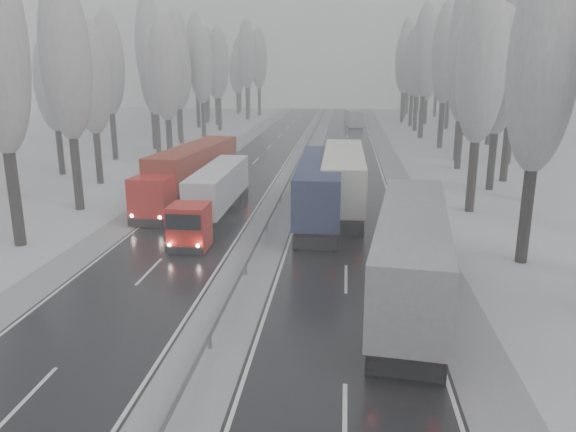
% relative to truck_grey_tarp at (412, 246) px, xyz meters
% --- Properties ---
extents(ground, '(260.00, 260.00, 0.00)m').
position_rel_truck_grey_tarp_xyz_m(ground, '(-8.19, -9.62, -2.67)').
color(ground, silver).
rests_on(ground, ground).
extents(carriageway_right, '(7.50, 200.00, 0.03)m').
position_rel_truck_grey_tarp_xyz_m(carriageway_right, '(-2.94, 20.38, -2.65)').
color(carriageway_right, black).
rests_on(carriageway_right, ground).
extents(carriageway_left, '(7.50, 200.00, 0.03)m').
position_rel_truck_grey_tarp_xyz_m(carriageway_left, '(-13.44, 20.38, -2.65)').
color(carriageway_left, black).
rests_on(carriageway_left, ground).
extents(median_slush, '(3.00, 200.00, 0.04)m').
position_rel_truck_grey_tarp_xyz_m(median_slush, '(-8.19, 20.38, -2.65)').
color(median_slush, '#9EA1A6').
rests_on(median_slush, ground).
extents(shoulder_right, '(2.40, 200.00, 0.04)m').
position_rel_truck_grey_tarp_xyz_m(shoulder_right, '(2.01, 20.38, -2.65)').
color(shoulder_right, '#9EA1A6').
rests_on(shoulder_right, ground).
extents(shoulder_left, '(2.40, 200.00, 0.04)m').
position_rel_truck_grey_tarp_xyz_m(shoulder_left, '(-18.39, 20.38, -2.65)').
color(shoulder_left, '#9EA1A6').
rests_on(shoulder_left, ground).
extents(median_guardrail, '(0.12, 200.00, 0.76)m').
position_rel_truck_grey_tarp_xyz_m(median_guardrail, '(-8.19, 20.36, -2.07)').
color(median_guardrail, slate).
rests_on(median_guardrail, ground).
extents(tree_16, '(3.60, 3.60, 16.53)m').
position_rel_truck_grey_tarp_xyz_m(tree_16, '(6.85, 6.04, 8.00)').
color(tree_16, black).
rests_on(tree_16, ground).
extents(tree_18, '(3.60, 3.60, 16.58)m').
position_rel_truck_grey_tarp_xyz_m(tree_18, '(6.32, 17.41, 8.03)').
color(tree_18, black).
rests_on(tree_18, ground).
extents(tree_19, '(3.60, 3.60, 14.57)m').
position_rel_truck_grey_tarp_xyz_m(tree_19, '(11.83, 21.41, 6.75)').
color(tree_19, black).
rests_on(tree_19, ground).
extents(tree_20, '(3.60, 3.60, 15.71)m').
position_rel_truck_grey_tarp_xyz_m(tree_20, '(9.71, 25.54, 7.48)').
color(tree_20, black).
rests_on(tree_20, ground).
extents(tree_21, '(3.60, 3.60, 18.62)m').
position_rel_truck_grey_tarp_xyz_m(tree_21, '(11.94, 29.54, 9.33)').
color(tree_21, black).
rests_on(tree_21, ground).
extents(tree_22, '(3.60, 3.60, 15.86)m').
position_rel_truck_grey_tarp_xyz_m(tree_22, '(8.83, 35.98, 7.57)').
color(tree_22, black).
rests_on(tree_22, ground).
extents(tree_23, '(3.60, 3.60, 13.55)m').
position_rel_truck_grey_tarp_xyz_m(tree_23, '(15.12, 39.98, 6.10)').
color(tree_23, black).
rests_on(tree_23, ground).
extents(tree_24, '(3.60, 3.60, 20.49)m').
position_rel_truck_grey_tarp_xyz_m(tree_24, '(9.71, 41.40, 10.52)').
color(tree_24, black).
rests_on(tree_24, ground).
extents(tree_25, '(3.60, 3.60, 19.44)m').
position_rel_truck_grey_tarp_xyz_m(tree_25, '(16.63, 45.40, 9.85)').
color(tree_25, black).
rests_on(tree_25, ground).
extents(tree_26, '(3.60, 3.60, 18.78)m').
position_rel_truck_grey_tarp_xyz_m(tree_26, '(9.38, 51.65, 9.43)').
color(tree_26, black).
rests_on(tree_26, ground).
extents(tree_27, '(3.60, 3.60, 17.62)m').
position_rel_truck_grey_tarp_xyz_m(tree_27, '(16.53, 55.65, 8.69)').
color(tree_27, black).
rests_on(tree_27, ground).
extents(tree_28, '(3.60, 3.60, 19.62)m').
position_rel_truck_grey_tarp_xyz_m(tree_28, '(8.15, 62.33, 9.97)').
color(tree_28, black).
rests_on(tree_28, ground).
extents(tree_29, '(3.60, 3.60, 18.11)m').
position_rel_truck_grey_tarp_xyz_m(tree_29, '(15.52, 66.33, 9.00)').
color(tree_29, black).
rests_on(tree_29, ground).
extents(tree_30, '(3.60, 3.60, 17.86)m').
position_rel_truck_grey_tarp_xyz_m(tree_30, '(8.38, 72.08, 8.85)').
color(tree_30, black).
rests_on(tree_30, ground).
extents(tree_31, '(3.60, 3.60, 18.58)m').
position_rel_truck_grey_tarp_xyz_m(tree_31, '(14.29, 76.08, 9.30)').
color(tree_31, black).
rests_on(tree_31, ground).
extents(tree_32, '(3.60, 3.60, 17.33)m').
position_rel_truck_grey_tarp_xyz_m(tree_32, '(8.44, 79.59, 8.51)').
color(tree_32, black).
rests_on(tree_32, ground).
extents(tree_33, '(3.60, 3.60, 14.33)m').
position_rel_truck_grey_tarp_xyz_m(tree_33, '(11.58, 83.59, 6.59)').
color(tree_33, black).
rests_on(tree_33, ground).
extents(tree_34, '(3.60, 3.60, 17.63)m').
position_rel_truck_grey_tarp_xyz_m(tree_34, '(7.55, 86.69, 8.70)').
color(tree_34, black).
rests_on(tree_34, ground).
extents(tree_35, '(3.60, 3.60, 18.25)m').
position_rel_truck_grey_tarp_xyz_m(tree_35, '(16.76, 90.69, 9.10)').
color(tree_35, black).
rests_on(tree_35, ground).
extents(tree_36, '(3.60, 3.60, 20.23)m').
position_rel_truck_grey_tarp_xyz_m(tree_36, '(8.85, 96.54, 10.35)').
color(tree_36, black).
rests_on(tree_36, ground).
extents(tree_37, '(3.60, 3.60, 16.37)m').
position_rel_truck_grey_tarp_xyz_m(tree_37, '(15.83, 100.54, 7.90)').
color(tree_37, black).
rests_on(tree_37, ground).
extents(tree_38, '(3.60, 3.60, 17.97)m').
position_rel_truck_grey_tarp_xyz_m(tree_38, '(10.54, 107.10, 8.92)').
color(tree_38, black).
rests_on(tree_38, ground).
extents(tree_39, '(3.60, 3.60, 16.19)m').
position_rel_truck_grey_tarp_xyz_m(tree_39, '(13.36, 111.10, 7.78)').
color(tree_39, black).
rests_on(tree_39, ground).
extents(tree_58, '(3.60, 3.60, 17.21)m').
position_rel_truck_grey_tarp_xyz_m(tree_58, '(-23.31, 14.94, 8.43)').
color(tree_58, black).
rests_on(tree_58, ground).
extents(tree_60, '(3.60, 3.60, 14.84)m').
position_rel_truck_grey_tarp_xyz_m(tree_60, '(-25.93, 24.58, 6.92)').
color(tree_60, black).
rests_on(tree_60, ground).
extents(tree_61, '(3.60, 3.60, 13.95)m').
position_rel_truck_grey_tarp_xyz_m(tree_61, '(-31.71, 28.58, 6.35)').
color(tree_61, black).
rests_on(tree_61, ground).
extents(tree_62, '(3.60, 3.60, 16.04)m').
position_rel_truck_grey_tarp_xyz_m(tree_62, '(-22.13, 34.10, 7.69)').
color(tree_62, black).
rests_on(tree_62, ground).
extents(tree_63, '(3.60, 3.60, 16.88)m').
position_rel_truck_grey_tarp_xyz_m(tree_63, '(-30.04, 38.10, 8.23)').
color(tree_63, black).
rests_on(tree_63, ground).
extents(tree_64, '(3.60, 3.60, 15.42)m').
position_rel_truck_grey_tarp_xyz_m(tree_64, '(-26.45, 43.09, 7.29)').
color(tree_64, black).
rests_on(tree_64, ground).
extents(tree_65, '(3.60, 3.60, 19.48)m').
position_rel_truck_grey_tarp_xyz_m(tree_65, '(-28.24, 47.09, 9.88)').
color(tree_65, black).
rests_on(tree_65, ground).
extents(tree_66, '(3.60, 3.60, 15.23)m').
position_rel_truck_grey_tarp_xyz_m(tree_66, '(-26.34, 52.72, 7.17)').
color(tree_66, black).
rests_on(tree_66, ground).
extents(tree_67, '(3.60, 3.60, 17.09)m').
position_rel_truck_grey_tarp_xyz_m(tree_67, '(-27.73, 56.72, 8.36)').
color(tree_67, black).
rests_on(tree_67, ground).
extents(tree_68, '(3.60, 3.60, 16.65)m').
position_rel_truck_grey_tarp_xyz_m(tree_68, '(-24.77, 59.49, 8.08)').
color(tree_68, black).
rests_on(tree_68, ground).
extents(tree_69, '(3.60, 3.60, 19.35)m').
position_rel_truck_grey_tarp_xyz_m(tree_69, '(-29.61, 63.49, 9.79)').
color(tree_69, black).
rests_on(tree_69, ground).
extents(tree_70, '(3.60, 3.60, 17.09)m').
position_rel_truck_grey_tarp_xyz_m(tree_70, '(-24.51, 69.57, 8.36)').
color(tree_70, black).
rests_on(tree_70, ground).
extents(tree_71, '(3.60, 3.60, 19.61)m').
position_rel_truck_grey_tarp_xyz_m(tree_71, '(-29.27, 73.57, 9.96)').
color(tree_71, black).
rests_on(tree_71, ground).
extents(tree_72, '(3.60, 3.60, 15.11)m').
position_rel_truck_grey_tarp_xyz_m(tree_72, '(-27.12, 78.91, 7.09)').
color(tree_72, black).
rests_on(tree_72, ground).
extents(tree_73, '(3.60, 3.60, 17.22)m').
position_rel_truck_grey_tarp_xyz_m(tree_73, '(-30.00, 82.91, 8.44)').
color(tree_73, black).
rests_on(tree_73, ground).
extents(tree_74, '(3.60, 3.60, 19.68)m').
position_rel_truck_grey_tarp_xyz_m(tree_74, '(-23.26, 89.70, 10.01)').
color(tree_74, black).
rests_on(tree_74, ground).
extents(tree_75, '(3.60, 3.60, 18.60)m').
position_rel_truck_grey_tarp_xyz_m(tree_75, '(-32.39, 93.70, 9.32)').
color(tree_75, black).
rests_on(tree_75, ground).
extents(tree_76, '(3.60, 3.60, 18.55)m').
position_rel_truck_grey_tarp_xyz_m(tree_76, '(-22.24, 99.10, 9.28)').
color(tree_76, black).
rests_on(tree_76, ground).
extents(tree_77, '(3.60, 3.60, 14.32)m').
position_rel_truck_grey_tarp_xyz_m(tree_77, '(-27.85, 103.10, 6.59)').
color(tree_77, black).
rests_on(tree_77, ground).
extents(tree_78, '(3.60, 3.60, 19.55)m').
position_rel_truck_grey_tarp_xyz_m(tree_78, '(-25.75, 105.69, 9.92)').
color(tree_78, black).
rests_on(tree_78, ground).
extents(tree_79, '(3.60, 3.60, 17.07)m').
position_rel_truck_grey_tarp_xyz_m(tree_79, '(-28.52, 109.69, 8.34)').
color(tree_79, black).
rests_on(tree_79, ground).
extents(truck_grey_tarp, '(4.90, 17.98, 4.57)m').
position_rel_truck_grey_tarp_xyz_m(truck_grey_tarp, '(0.00, 0.00, 0.00)').
color(truck_grey_tarp, '#55565B').
rests_on(truck_grey_tarp, ground).
extents(truck_blue_box, '(2.93, 17.51, 4.48)m').
position_rel_truck_grey_tarp_xyz_m(truck_blue_box, '(-4.81, 13.72, -0.05)').
color(truck_blue_box, '#1B2045').
rests_on(truck_blue_box, ground).
extents(truck_cream_box, '(2.96, 17.94, 4.59)m').
position_rel_truck_grey_tarp_xyz_m(truck_cream_box, '(-3.25, 16.93, 0.01)').
color(truck_cream_box, beige).
rests_on(truck_cream_box, ground).
extents(box_truck_distant, '(3.44, 8.30, 3.01)m').
position_rel_truck_grey_tarp_xyz_m(box_truck_distant, '(-1.81, 77.55, -1.14)').
color(box_truck_distant, '#A8A9AF').
rests_on(box_truck_distant, ground).
extents(truck_red_white, '(2.32, 14.23, 3.64)m').
position_rel_truck_grey_tarp_xyz_m(truck_red_white, '(-12.18, 12.84, -0.54)').
color(truck_red_white, red).
rests_on(truck_red_white, ground).
extents(truck_red_red, '(4.55, 17.30, 4.40)m').
position_rel_truck_grey_tarp_xyz_m(truck_red_red, '(-15.44, 18.12, -0.10)').
color(truck_red_red, red).
rests_on(truck_red_red, ground).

